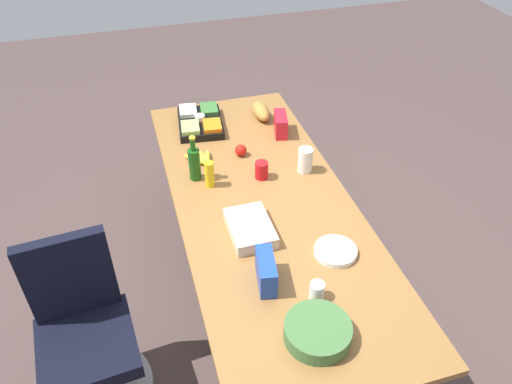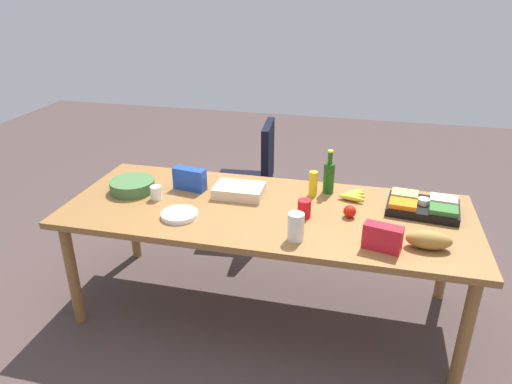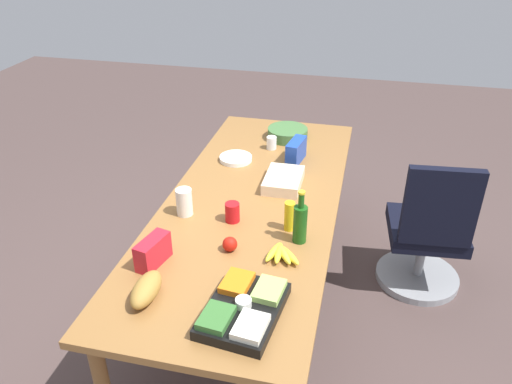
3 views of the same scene
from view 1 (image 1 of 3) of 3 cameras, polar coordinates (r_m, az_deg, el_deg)
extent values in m
plane|color=#493936|center=(3.44, 0.81, -11.03)|extent=(10.00, 10.00, 0.00)
cube|color=olive|center=(2.92, 0.94, -1.56)|extent=(2.51, 1.00, 0.04)
cylinder|color=olive|center=(4.14, 1.61, 5.51)|extent=(0.07, 0.07, 0.72)
cylinder|color=olive|center=(4.00, -9.69, 3.63)|extent=(0.07, 0.07, 0.72)
cylinder|color=gray|center=(2.95, -17.76, -18.41)|extent=(0.06, 0.06, 0.37)
cube|color=black|center=(2.80, -18.52, -16.30)|extent=(0.52, 0.52, 0.09)
cube|color=black|center=(2.72, -20.35, -8.93)|extent=(0.10, 0.44, 0.51)
cylinder|color=red|center=(3.06, 0.63, 2.50)|extent=(0.09, 0.09, 0.11)
cylinder|color=yellow|center=(2.99, -5.28, 2.03)|extent=(0.07, 0.07, 0.17)
cylinder|color=white|center=(3.12, 5.59, 3.62)|extent=(0.11, 0.11, 0.16)
cylinder|color=#406A38|center=(2.27, 6.98, -15.38)|extent=(0.32, 0.32, 0.08)
cube|color=black|center=(3.60, -6.32, 7.77)|extent=(0.45, 0.35, 0.05)
cube|color=orange|center=(3.49, -4.97, 7.49)|extent=(0.17, 0.14, 0.03)
cube|color=#366B2F|center=(3.68, -5.33, 9.33)|extent=(0.17, 0.14, 0.03)
cube|color=#9AC15E|center=(3.48, -7.45, 7.24)|extent=(0.17, 0.14, 0.03)
cube|color=silver|center=(3.68, -7.68, 9.09)|extent=(0.17, 0.14, 0.03)
cylinder|color=white|center=(3.58, -6.37, 8.36)|extent=(0.08, 0.08, 0.04)
cube|color=beige|center=(2.69, -0.66, -4.11)|extent=(0.32, 0.22, 0.07)
ellipsoid|color=yellow|center=(3.24, -5.55, 3.87)|extent=(0.17, 0.08, 0.04)
ellipsoid|color=gold|center=(3.23, -6.02, 3.82)|extent=(0.17, 0.04, 0.04)
ellipsoid|color=yellow|center=(3.23, -6.50, 3.77)|extent=(0.17, 0.12, 0.04)
ellipsoid|color=yellow|center=(3.23, -6.97, 3.71)|extent=(0.15, 0.14, 0.04)
cylinder|color=#194F15|center=(3.05, -6.96, 3.11)|extent=(0.07, 0.07, 0.21)
cylinder|color=#194F15|center=(2.97, -7.17, 5.34)|extent=(0.03, 0.03, 0.08)
cylinder|color=gold|center=(2.95, -7.24, 6.09)|extent=(0.04, 0.04, 0.01)
sphere|color=red|center=(3.27, -1.73, 4.73)|extent=(0.08, 0.08, 0.08)
ellipsoid|color=#A27633|center=(3.67, 0.56, 9.11)|extent=(0.24, 0.11, 0.10)
cube|color=red|center=(3.48, 2.80, 7.66)|extent=(0.21, 0.12, 0.14)
cylinder|color=white|center=(2.40, 6.91, -11.01)|extent=(0.08, 0.08, 0.09)
cylinder|color=white|center=(2.63, 8.97, -6.62)|extent=(0.23, 0.23, 0.03)
cube|color=#1C42AC|center=(2.42, 1.15, -8.92)|extent=(0.23, 0.11, 0.15)
camera|label=2|loc=(4.23, 37.67, 24.23)|focal=33.10mm
camera|label=3|loc=(4.63, -18.53, 33.19)|focal=35.60mm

